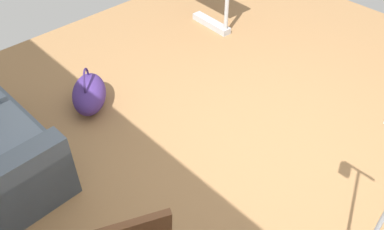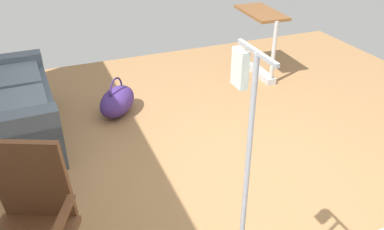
# 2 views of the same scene
# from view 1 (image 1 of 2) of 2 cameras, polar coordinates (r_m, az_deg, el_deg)

# --- Properties ---
(ground_plane) EXTENTS (6.51, 6.51, 0.00)m
(ground_plane) POSITION_cam_1_polar(r_m,az_deg,el_deg) (3.57, 10.28, -6.22)
(ground_plane) COLOR #9E7247
(duffel_bag) EXTENTS (0.64, 0.60, 0.43)m
(duffel_bag) POSITION_cam_1_polar(r_m,az_deg,el_deg) (4.06, -14.33, 2.95)
(duffel_bag) COLOR #472D7A
(duffel_bag) RESTS_ON ground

